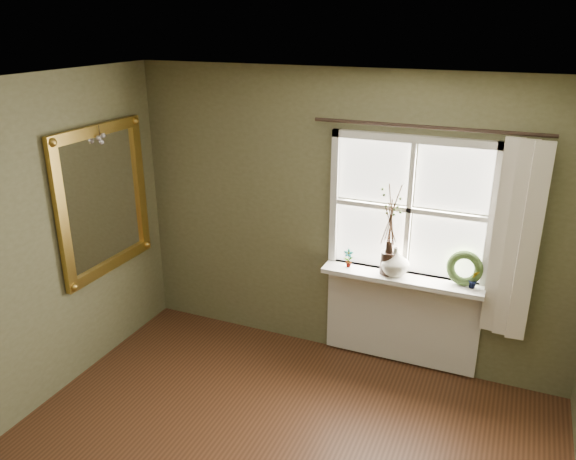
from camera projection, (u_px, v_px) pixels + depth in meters
The scene contains 13 objects.
ceiling at pixel (206, 105), 2.53m from camera, with size 4.50×4.50×0.00m, color silver.
wall_back at pixel (347, 219), 4.97m from camera, with size 4.00×0.10×2.60m, color brown.
window_frame at pixel (409, 210), 4.64m from camera, with size 1.36×0.06×1.24m.
window_sill at pixel (401, 278), 4.76m from camera, with size 1.36×0.26×0.04m, color silver.
window_apron at pixel (401, 318), 5.01m from camera, with size 1.36×0.04×0.88m, color silver.
dark_jug at pixel (388, 263), 4.76m from camera, with size 0.14×0.14×0.20m, color black.
cream_vase at pixel (395, 261), 4.73m from camera, with size 0.24×0.24×0.25m, color beige.
wreath at pixel (464, 272), 4.56m from camera, with size 0.29×0.29×0.07m, color #31461F.
potted_plant_left at pixel (348, 258), 4.89m from camera, with size 0.09×0.06×0.16m, color #31461F.
potted_plant_right at pixel (474, 279), 4.51m from camera, with size 0.09×0.07×0.16m, color #31461F.
curtain at pixel (515, 241), 4.29m from camera, with size 0.36×0.12×1.59m, color beige.
curtain_rod at pixel (428, 127), 4.31m from camera, with size 0.03×0.03×1.84m, color black.
gilt_mirror at pixel (103, 200), 4.89m from camera, with size 0.10×1.10×1.31m.
Camera 1 is at (1.34, -2.21, 2.97)m, focal length 35.00 mm.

